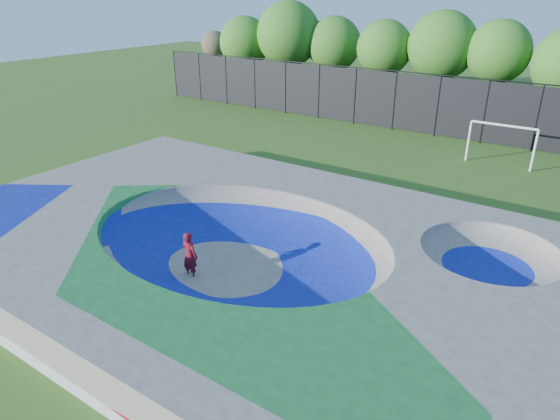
% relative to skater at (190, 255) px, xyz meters
% --- Properties ---
extents(ground, '(120.00, 120.00, 0.00)m').
position_rel_skater_xyz_m(ground, '(1.00, 1.38, -0.86)').
color(ground, '#305617').
rests_on(ground, ground).
extents(skate_deck, '(22.00, 14.00, 1.50)m').
position_rel_skater_xyz_m(skate_deck, '(1.00, 1.38, -0.11)').
color(skate_deck, gray).
rests_on(skate_deck, ground).
extents(skater, '(0.64, 0.43, 1.72)m').
position_rel_skater_xyz_m(skater, '(0.00, 0.00, 0.00)').
color(skater, red).
rests_on(skater, ground).
extents(skateboard, '(0.80, 0.32, 0.05)m').
position_rel_skater_xyz_m(skateboard, '(0.00, 0.00, -0.83)').
color(skateboard, black).
rests_on(skateboard, ground).
extents(soccer_goal, '(3.56, 0.12, 2.35)m').
position_rel_skater_xyz_m(soccer_goal, '(5.92, 18.36, 0.78)').
color(soccer_goal, white).
rests_on(soccer_goal, ground).
extents(fence, '(48.09, 0.09, 4.04)m').
position_rel_skater_xyz_m(fence, '(1.00, 22.38, 1.24)').
color(fence, black).
rests_on(fence, ground).
extents(treeline, '(52.02, 6.20, 8.59)m').
position_rel_skater_xyz_m(treeline, '(3.86, 27.35, 4.24)').
color(treeline, '#4F3827').
rests_on(treeline, ground).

